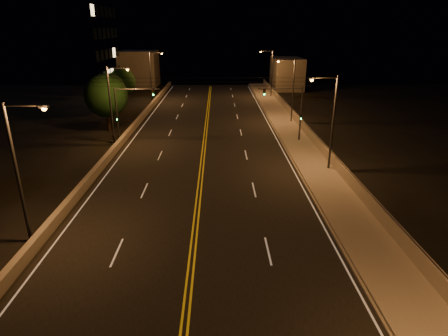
{
  "coord_description": "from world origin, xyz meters",
  "views": [
    {
      "loc": [
        1.52,
        -8.62,
        12.5
      ],
      "look_at": [
        2.0,
        18.0,
        2.5
      ],
      "focal_mm": 30.0,
      "sensor_mm": 36.0,
      "label": 1
    }
  ],
  "objects_px": {
    "streetlight_4": "(21,165)",
    "building_tower": "(30,22)",
    "streetlight_5": "(113,101)",
    "tree_2": "(122,82)",
    "streetlight_2": "(291,87)",
    "traffic_signal_right": "(293,108)",
    "streetlight_6": "(152,73)",
    "tree_0": "(106,96)",
    "streetlight_1": "(330,118)",
    "tree_1": "(109,90)",
    "streetlight_3": "(271,70)",
    "traffic_signal_left": "(125,109)"
  },
  "relations": [
    {
      "from": "building_tower",
      "to": "tree_1",
      "type": "xyz_separation_m",
      "value": [
        14.27,
        -9.82,
        -9.27
      ]
    },
    {
      "from": "traffic_signal_right",
      "to": "streetlight_6",
      "type": "bearing_deg",
      "value": 127.83
    },
    {
      "from": "streetlight_2",
      "to": "building_tower",
      "type": "xyz_separation_m",
      "value": [
        -40.05,
        14.16,
        8.28
      ]
    },
    {
      "from": "streetlight_4",
      "to": "streetlight_5",
      "type": "bearing_deg",
      "value": 90.0
    },
    {
      "from": "streetlight_3",
      "to": "streetlight_4",
      "type": "bearing_deg",
      "value": -112.74
    },
    {
      "from": "streetlight_4",
      "to": "streetlight_2",
      "type": "bearing_deg",
      "value": 54.83
    },
    {
      "from": "streetlight_2",
      "to": "traffic_signal_right",
      "type": "bearing_deg",
      "value": -99.15
    },
    {
      "from": "streetlight_4",
      "to": "streetlight_6",
      "type": "bearing_deg",
      "value": 90.0
    },
    {
      "from": "building_tower",
      "to": "streetlight_6",
      "type": "bearing_deg",
      "value": 7.04
    },
    {
      "from": "traffic_signal_right",
      "to": "traffic_signal_left",
      "type": "bearing_deg",
      "value": 180.0
    },
    {
      "from": "streetlight_2",
      "to": "streetlight_4",
      "type": "bearing_deg",
      "value": -125.17
    },
    {
      "from": "traffic_signal_left",
      "to": "building_tower",
      "type": "bearing_deg",
      "value": 130.14
    },
    {
      "from": "streetlight_2",
      "to": "traffic_signal_left",
      "type": "relative_size",
      "value": 1.36
    },
    {
      "from": "streetlight_2",
      "to": "streetlight_3",
      "type": "relative_size",
      "value": 1.0
    },
    {
      "from": "streetlight_1",
      "to": "traffic_signal_left",
      "type": "xyz_separation_m",
      "value": [
        -20.33,
        9.41,
        -1.04
      ]
    },
    {
      "from": "streetlight_1",
      "to": "streetlight_5",
      "type": "distance_m",
      "value": 23.11
    },
    {
      "from": "streetlight_1",
      "to": "traffic_signal_left",
      "type": "height_order",
      "value": "streetlight_1"
    },
    {
      "from": "traffic_signal_left",
      "to": "streetlight_4",
      "type": "bearing_deg",
      "value": -92.93
    },
    {
      "from": "streetlight_3",
      "to": "traffic_signal_left",
      "type": "xyz_separation_m",
      "value": [
        -20.33,
        -29.92,
        -1.04
      ]
    },
    {
      "from": "streetlight_2",
      "to": "building_tower",
      "type": "height_order",
      "value": "building_tower"
    },
    {
      "from": "streetlight_1",
      "to": "building_tower",
      "type": "bearing_deg",
      "value": 140.7
    },
    {
      "from": "streetlight_4",
      "to": "streetlight_3",
      "type": "bearing_deg",
      "value": 67.26
    },
    {
      "from": "streetlight_1",
      "to": "streetlight_4",
      "type": "relative_size",
      "value": 1.0
    },
    {
      "from": "streetlight_5",
      "to": "streetlight_6",
      "type": "distance_m",
      "value": 26.4
    },
    {
      "from": "tree_1",
      "to": "streetlight_6",
      "type": "bearing_deg",
      "value": 70.2
    },
    {
      "from": "streetlight_4",
      "to": "tree_2",
      "type": "height_order",
      "value": "streetlight_4"
    },
    {
      "from": "streetlight_6",
      "to": "traffic_signal_right",
      "type": "xyz_separation_m",
      "value": [
        19.93,
        -25.67,
        -1.04
      ]
    },
    {
      "from": "streetlight_2",
      "to": "streetlight_3",
      "type": "distance_m",
      "value": 20.71
    },
    {
      "from": "streetlight_4",
      "to": "streetlight_6",
      "type": "xyz_separation_m",
      "value": [
        0.0,
        46.86,
        0.0
      ]
    },
    {
      "from": "tree_2",
      "to": "traffic_signal_left",
      "type": "bearing_deg",
      "value": -75.78
    },
    {
      "from": "streetlight_5",
      "to": "traffic_signal_right",
      "type": "height_order",
      "value": "streetlight_5"
    },
    {
      "from": "streetlight_4",
      "to": "traffic_signal_left",
      "type": "distance_m",
      "value": 21.24
    },
    {
      "from": "streetlight_6",
      "to": "tree_0",
      "type": "xyz_separation_m",
      "value": [
        -2.48,
        -20.27,
        -0.5
      ]
    },
    {
      "from": "streetlight_4",
      "to": "building_tower",
      "type": "relative_size",
      "value": 0.31
    },
    {
      "from": "tree_0",
      "to": "tree_2",
      "type": "relative_size",
      "value": 1.16
    },
    {
      "from": "streetlight_4",
      "to": "streetlight_5",
      "type": "relative_size",
      "value": 1.0
    },
    {
      "from": "traffic_signal_left",
      "to": "building_tower",
      "type": "height_order",
      "value": "building_tower"
    },
    {
      "from": "streetlight_4",
      "to": "streetlight_5",
      "type": "xyz_separation_m",
      "value": [
        0.0,
        20.46,
        0.0
      ]
    },
    {
      "from": "streetlight_2",
      "to": "streetlight_4",
      "type": "height_order",
      "value": "same"
    },
    {
      "from": "streetlight_5",
      "to": "tree_2",
      "type": "height_order",
      "value": "streetlight_5"
    },
    {
      "from": "streetlight_5",
      "to": "tree_0",
      "type": "xyz_separation_m",
      "value": [
        -2.48,
        6.13,
        -0.5
      ]
    },
    {
      "from": "streetlight_6",
      "to": "traffic_signal_right",
      "type": "height_order",
      "value": "streetlight_6"
    },
    {
      "from": "traffic_signal_right",
      "to": "tree_1",
      "type": "xyz_separation_m",
      "value": [
        -24.3,
        13.56,
        0.04
      ]
    },
    {
      "from": "traffic_signal_right",
      "to": "streetlight_5",
      "type": "bearing_deg",
      "value": -177.92
    },
    {
      "from": "streetlight_2",
      "to": "tree_2",
      "type": "distance_m",
      "value": 29.28
    },
    {
      "from": "traffic_signal_right",
      "to": "building_tower",
      "type": "xyz_separation_m",
      "value": [
        -38.57,
        23.37,
        9.31
      ]
    },
    {
      "from": "streetlight_5",
      "to": "tree_2",
      "type": "relative_size",
      "value": 1.4
    },
    {
      "from": "tree_1",
      "to": "traffic_signal_left",
      "type": "bearing_deg",
      "value": -68.12
    },
    {
      "from": "streetlight_3",
      "to": "streetlight_5",
      "type": "distance_m",
      "value": 37.39
    },
    {
      "from": "streetlight_1",
      "to": "traffic_signal_right",
      "type": "height_order",
      "value": "streetlight_1"
    }
  ]
}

